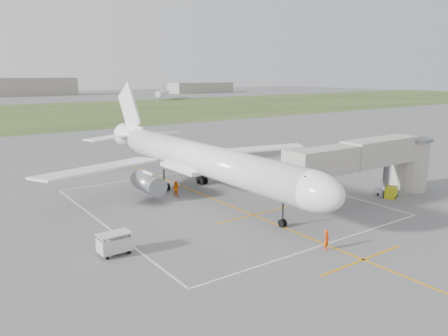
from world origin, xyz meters
TOP-DOWN VIEW (x-y plane):
  - ground at (0.00, 0.00)m, footprint 700.00×700.00m
  - grass_strip at (0.00, 130.00)m, footprint 700.00×120.00m
  - apron_markings at (0.00, -5.82)m, footprint 28.20×60.00m
  - airliner at (-0.00, 0.75)m, footprint 38.93×46.75m
  - jet_bridge at (15.72, -13.50)m, footprint 23.40×5.00m
  - gpu_unit at (17.78, -14.56)m, footprint 2.10×1.78m
  - baggage_cart at (-15.85, -11.28)m, footprint 2.68×1.65m
  - ramp_worker_nose at (-0.90, -20.87)m, footprint 0.76×0.62m
  - ramp_worker_wing at (-3.04, 1.18)m, footprint 1.09×1.17m

SIDE VIEW (x-z plane):
  - ground at x=0.00m, z-range 0.00..0.00m
  - apron_markings at x=0.00m, z-range 0.00..0.01m
  - grass_strip at x=0.00m, z-range 0.00..0.02m
  - gpu_unit at x=17.78m, z-range -0.01..1.34m
  - ramp_worker_nose at x=-0.90m, z-range 0.00..1.80m
  - baggage_cart at x=-15.85m, z-range 0.02..1.86m
  - ramp_worker_wing at x=-3.04m, z-range 0.00..1.92m
  - airliner at x=0.00m, z-range -2.37..11.15m
  - jet_bridge at x=15.72m, z-range 1.14..8.34m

